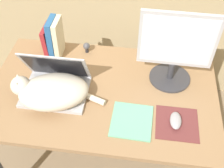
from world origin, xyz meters
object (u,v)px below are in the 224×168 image
object	(u,v)px
laptop	(56,84)
cat	(51,91)
computer_mouse	(176,120)
webcam	(87,47)
external_monitor	(176,49)
book_row	(53,39)
notepad	(132,121)

from	to	relation	value
laptop	cat	bearing A→B (deg)	-89.29
computer_mouse	webcam	xyz separation A→B (m)	(-0.54, 0.47, 0.02)
computer_mouse	webcam	bearing A→B (deg)	138.74
laptop	external_monitor	size ratio (longest dim) A/B	0.80
computer_mouse	book_row	bearing A→B (deg)	149.24
external_monitor	book_row	xyz separation A→B (m)	(-0.70, 0.13, -0.10)
cat	webcam	xyz separation A→B (m)	(0.10, 0.42, -0.03)
laptop	book_row	bearing A→B (deg)	106.56
external_monitor	notepad	size ratio (longest dim) A/B	1.95
cat	webcam	size ratio (longest dim) A/B	7.18
book_row	external_monitor	bearing A→B (deg)	-10.19
external_monitor	cat	bearing A→B (deg)	-157.86
cat	notepad	size ratio (longest dim) A/B	2.21
external_monitor	webcam	xyz separation A→B (m)	(-0.51, 0.17, -0.18)
cat	external_monitor	size ratio (longest dim) A/B	1.13
cat	external_monitor	distance (m)	0.68
laptop	computer_mouse	world-z (taller)	laptop
computer_mouse	cat	bearing A→B (deg)	174.74
laptop	notepad	world-z (taller)	laptop
notepad	webcam	distance (m)	0.59
computer_mouse	notepad	bearing A→B (deg)	-174.52
computer_mouse	webcam	size ratio (longest dim) A/B	1.55
computer_mouse	book_row	world-z (taller)	book_row
laptop	book_row	size ratio (longest dim) A/B	1.41
laptop	computer_mouse	distance (m)	0.65
webcam	external_monitor	bearing A→B (deg)	-17.94
notepad	webcam	world-z (taller)	webcam
computer_mouse	notepad	size ratio (longest dim) A/B	0.48
cat	book_row	bearing A→B (deg)	103.56
notepad	webcam	size ratio (longest dim) A/B	3.26
book_row	laptop	bearing A→B (deg)	-73.44
external_monitor	computer_mouse	bearing A→B (deg)	-85.00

